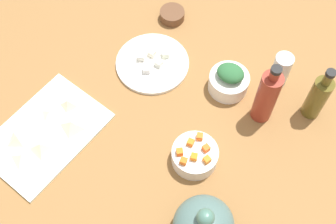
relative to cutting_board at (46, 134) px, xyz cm
name	(u,v)px	position (x,y,z in cm)	size (l,w,h in cm)	color
tabletop	(168,122)	(-24.12, 27.74, -2.00)	(190.00, 190.00, 3.00)	olive
cutting_board	(46,134)	(0.00, 0.00, 0.00)	(35.13, 24.20, 1.00)	white
plate_tofu	(152,63)	(-38.56, 12.14, 0.10)	(23.79, 23.79, 1.20)	white
bowl_greens	(229,82)	(-44.24, 37.06, 2.53)	(12.43, 12.43, 6.06)	white
bowl_carrots	(195,156)	(-17.44, 41.25, 2.24)	(13.26, 13.26, 5.48)	white
bowl_small_side	(172,15)	(-58.53, 6.78, 1.21)	(8.50, 8.50, 3.42)	brown
bottle_0	(267,96)	(-41.36, 50.19, 10.02)	(6.12, 6.12, 24.38)	maroon
bottle_1	(318,97)	(-50.67, 62.44, 8.13)	(5.64, 5.64, 21.28)	brown
drinking_glass_0	(281,70)	(-54.78, 48.98, 5.82)	(5.63, 5.63, 12.64)	white
carrot_cube_0	(206,148)	(-19.66, 43.38, 5.88)	(1.80, 1.80, 1.80)	orange
carrot_cube_1	(194,157)	(-15.59, 41.97, 5.88)	(1.80, 1.80, 1.80)	orange
carrot_cube_2	(191,142)	(-18.81, 38.83, 5.88)	(1.80, 1.80, 1.80)	orange
carrot_cube_3	(200,136)	(-21.80, 40.00, 5.88)	(1.80, 1.80, 1.80)	orange
carrot_cube_4	(180,152)	(-14.68, 37.83, 5.88)	(1.80, 1.80, 1.80)	orange
carrot_cube_5	(207,160)	(-16.83, 45.36, 5.88)	(1.80, 1.80, 1.80)	orange
carrot_cube_6	(184,161)	(-12.93, 40.21, 5.88)	(1.80, 1.80, 1.80)	orange
chopped_greens_mound	(231,73)	(-44.24, 37.06, 7.65)	(8.44, 7.00, 4.19)	#2D6738
tofu_cube_0	(152,53)	(-40.90, 10.37, 1.80)	(2.20, 2.20, 2.20)	white
tofu_cube_1	(146,69)	(-34.61, 12.62, 1.80)	(2.20, 2.20, 2.20)	white
tofu_cube_2	(141,57)	(-37.65, 8.35, 1.80)	(2.20, 2.20, 2.20)	silver
tofu_cube_3	(165,54)	(-42.92, 14.31, 1.80)	(2.20, 2.20, 2.20)	silver
tofu_cube_4	(159,63)	(-38.84, 14.47, 1.80)	(2.20, 2.20, 2.20)	white
dumpling_0	(22,157)	(9.78, 0.07, 1.62)	(5.54, 5.34, 2.23)	beige
dumpling_1	(41,147)	(4.44, 2.73, 2.02)	(5.61, 5.54, 3.05)	beige
dumpling_2	(17,138)	(6.11, -5.16, 1.95)	(5.34, 4.69, 2.90)	beige
dumpling_3	(68,103)	(-11.07, -0.14, 1.96)	(4.10, 3.89, 2.92)	beige
dumpling_4	(49,113)	(-5.47, -2.87, 1.51)	(4.44, 4.08, 2.01)	beige
dumpling_5	(72,125)	(-5.98, 5.50, 1.97)	(5.83, 5.64, 2.94)	beige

